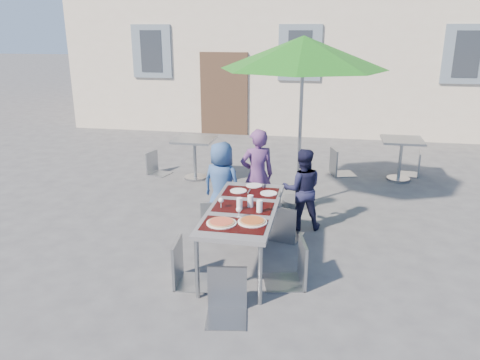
% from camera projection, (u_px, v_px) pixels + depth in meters
% --- Properties ---
extents(ground, '(90.00, 90.00, 0.00)m').
position_uv_depth(ground, '(250.00, 271.00, 5.65)').
color(ground, '#434345').
rests_on(ground, ground).
extents(dining_table, '(0.80, 1.85, 0.76)m').
position_uv_depth(dining_table, '(243.00, 211.00, 5.63)').
color(dining_table, '#47474C').
rests_on(dining_table, ground).
extents(pizza_near_left, '(0.33, 0.33, 0.03)m').
position_uv_depth(pizza_near_left, '(221.00, 222.00, 5.13)').
color(pizza_near_left, white).
rests_on(pizza_near_left, dining_table).
extents(pizza_near_right, '(0.33, 0.33, 0.03)m').
position_uv_depth(pizza_near_right, '(252.00, 221.00, 5.16)').
color(pizza_near_right, white).
rests_on(pizza_near_right, dining_table).
extents(glassware, '(0.54, 0.41, 0.15)m').
position_uv_depth(glassware, '(246.00, 204.00, 5.49)').
color(glassware, silver).
rests_on(glassware, dining_table).
extents(place_settings, '(0.66, 0.50, 0.01)m').
position_uv_depth(place_settings, '(254.00, 190.00, 6.19)').
color(place_settings, white).
rests_on(place_settings, dining_table).
extents(child_0, '(0.70, 0.56, 1.26)m').
position_uv_depth(child_0, '(222.00, 184.00, 6.84)').
color(child_0, '#304F84').
rests_on(child_0, ground).
extents(child_1, '(0.61, 0.52, 1.41)m').
position_uv_depth(child_1, '(257.00, 175.00, 6.97)').
color(child_1, '#5F366E').
rests_on(child_1, ground).
extents(child_2, '(0.63, 0.44, 1.19)m').
position_uv_depth(child_2, '(302.00, 189.00, 6.71)').
color(child_2, '#171833').
rests_on(child_2, ground).
extents(chair_0, '(0.44, 0.45, 0.86)m').
position_uv_depth(chair_0, '(214.00, 198.00, 6.67)').
color(chair_0, gray).
rests_on(chair_0, ground).
extents(chair_1, '(0.50, 0.50, 0.88)m').
position_uv_depth(chair_1, '(256.00, 200.00, 6.54)').
color(chair_1, gray).
rests_on(chair_1, ground).
extents(chair_2, '(0.52, 0.53, 0.97)m').
position_uv_depth(chair_2, '(284.00, 201.00, 6.33)').
color(chair_2, gray).
rests_on(chair_2, ground).
extents(chair_3, '(0.48, 0.47, 0.99)m').
position_uv_depth(chair_3, '(185.00, 237.00, 5.22)').
color(chair_3, gray).
rests_on(chair_3, ground).
extents(chair_4, '(0.54, 0.53, 1.00)m').
position_uv_depth(chair_4, '(294.00, 236.00, 5.21)').
color(chair_4, '#8E9399').
rests_on(chair_4, ground).
extents(chair_5, '(0.47, 0.47, 0.92)m').
position_uv_depth(chair_5, '(226.00, 267.00, 4.65)').
color(chair_5, gray).
rests_on(chair_5, ground).
extents(patio_umbrella, '(2.55, 2.55, 2.70)m').
position_uv_depth(patio_umbrella, '(303.00, 54.00, 7.02)').
color(patio_umbrella, '#989B9F').
rests_on(patio_umbrella, ground).
extents(cafe_table_0, '(0.75, 0.75, 0.80)m').
position_uv_depth(cafe_table_0, '(195.00, 150.00, 8.96)').
color(cafe_table_0, '#989B9F').
rests_on(cafe_table_0, ground).
extents(bg_chair_l_0, '(0.47, 0.46, 0.86)m').
position_uv_depth(bg_chair_l_0, '(155.00, 150.00, 9.30)').
color(bg_chair_l_0, '#92979D').
rests_on(bg_chair_l_0, ground).
extents(bg_chair_r_0, '(0.45, 0.45, 1.00)m').
position_uv_depth(bg_chair_r_0, '(219.00, 149.00, 8.95)').
color(bg_chair_r_0, gray).
rests_on(bg_chair_r_0, ground).
extents(cafe_table_1, '(0.76, 0.76, 0.81)m').
position_uv_depth(cafe_table_1, '(401.00, 151.00, 8.87)').
color(cafe_table_1, '#989B9F').
rests_on(cafe_table_1, ground).
extents(bg_chair_l_1, '(0.56, 0.55, 1.00)m').
position_uv_depth(bg_chair_l_1, '(340.00, 146.00, 9.21)').
color(bg_chair_l_1, gray).
rests_on(bg_chair_l_1, ground).
extents(bg_chair_r_1, '(0.46, 0.46, 0.91)m').
position_uv_depth(bg_chair_r_1, '(415.00, 149.00, 9.19)').
color(bg_chair_r_1, '#94999F').
rests_on(bg_chair_r_1, ground).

